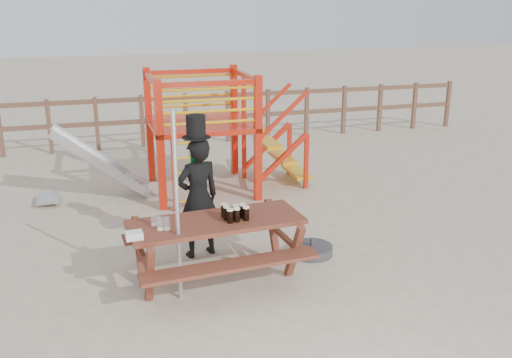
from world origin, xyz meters
TOP-DOWN VIEW (x-y plane):
  - ground at (0.00, 0.00)m, footprint 60.00×60.00m
  - back_fence at (0.00, 7.00)m, footprint 15.09×0.09m
  - playground_fort at (0.12, 3.58)m, footprint 4.71×1.84m
  - picnic_table at (-0.30, 0.14)m, footprint 2.14×1.56m
  - man_with_hat at (-0.36, 0.93)m, footprint 0.66×0.52m
  - metal_pole at (-0.79, -0.16)m, footprint 0.05×0.05m
  - parasol_base at (1.07, 0.51)m, footprint 0.54×0.54m
  - paper_bag at (-1.27, -0.15)m, footprint 0.19×0.15m
  - stout_pints at (-0.09, 0.09)m, footprint 0.30×0.28m
  - empty_glasses at (-0.96, 0.07)m, footprint 0.20×0.25m

SIDE VIEW (x-z plane):
  - ground at x=0.00m, z-range 0.00..0.00m
  - parasol_base at x=1.07m, z-range -0.05..0.18m
  - picnic_table at x=-0.30m, z-range 0.10..0.89m
  - back_fence at x=0.00m, z-range 0.14..1.34m
  - paper_bag at x=-1.27m, z-range 0.79..0.87m
  - man_with_hat at x=-0.36m, z-range -0.10..1.79m
  - empty_glasses at x=-0.96m, z-range 0.78..0.93m
  - stout_pints at x=-0.09m, z-range 0.79..0.96m
  - playground_fort at x=0.12m, z-range 0.02..2.12m
  - metal_pole at x=-0.79m, z-range 0.00..2.18m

